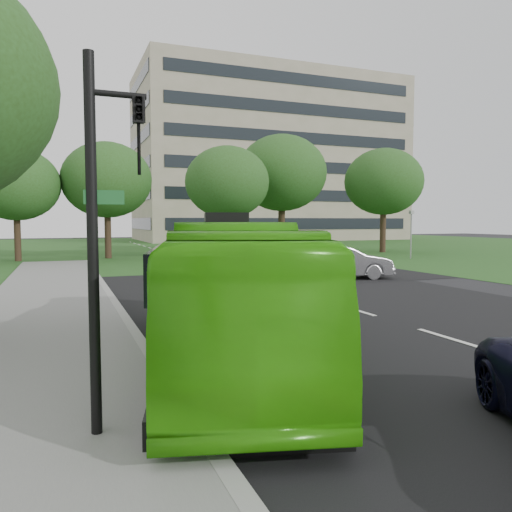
# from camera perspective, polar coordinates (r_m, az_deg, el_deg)

# --- Properties ---
(ground) EXTENTS (160.00, 160.00, 0.00)m
(ground) POSITION_cam_1_polar(r_m,az_deg,el_deg) (14.71, 15.68, -7.35)
(ground) COLOR black
(ground) RESTS_ON ground
(street_surfaces) EXTENTS (120.00, 120.00, 0.15)m
(street_surfaces) POSITION_cam_1_polar(r_m,az_deg,el_deg) (35.37, -7.60, -0.63)
(street_surfaces) COLOR black
(street_surfaces) RESTS_ON ground
(office_building) EXTENTS (40.10, 20.10, 25.00)m
(office_building) POSITION_cam_1_polar(r_m,az_deg,el_deg) (80.19, 1.38, 10.90)
(office_building) COLOR gray
(office_building) RESTS_ON ground
(tree_park_a) EXTENTS (6.06, 6.06, 8.05)m
(tree_park_a) POSITION_cam_1_polar(r_m,az_deg,el_deg) (39.43, -25.76, 7.39)
(tree_park_a) COLOR black
(tree_park_a) RESTS_ON ground
(tree_park_b) EXTENTS (6.77, 6.77, 8.87)m
(tree_park_b) POSITION_cam_1_polar(r_m,az_deg,el_deg) (40.02, -16.68, 8.31)
(tree_park_b) COLOR black
(tree_park_b) RESTS_ON ground
(tree_park_c) EXTENTS (6.50, 6.50, 8.64)m
(tree_park_c) POSITION_cam_1_polar(r_m,az_deg,el_deg) (38.90, -3.30, 8.42)
(tree_park_c) COLOR black
(tree_park_c) RESTS_ON ground
(tree_park_d) EXTENTS (7.94, 7.94, 10.50)m
(tree_park_d) POSITION_cam_1_polar(r_m,az_deg,el_deg) (44.81, 2.97, 9.44)
(tree_park_d) COLOR black
(tree_park_d) RESTS_ON ground
(tree_park_e) EXTENTS (7.11, 7.11, 9.48)m
(tree_park_e) POSITION_cam_1_polar(r_m,az_deg,el_deg) (47.37, 14.39, 8.21)
(tree_park_e) COLOR black
(tree_park_e) RESTS_ON ground
(bus) EXTENTS (4.86, 10.47, 2.84)m
(bus) POSITION_cam_1_polar(r_m,az_deg,el_deg) (10.48, -3.22, -3.90)
(bus) COLOR #3BB010
(bus) RESTS_ON ground
(sedan) EXTENTS (5.35, 3.02, 1.67)m
(sedan) POSITION_cam_1_polar(r_m,az_deg,el_deg) (25.15, 9.61, -0.67)
(sedan) COLOR #9D9CA0
(sedan) RESTS_ON ground
(traffic_light) EXTENTS (0.79, 0.21, 4.93)m
(traffic_light) POSITION_cam_1_polar(r_m,az_deg,el_deg) (6.57, -16.87, 4.18)
(traffic_light) COLOR black
(traffic_light) RESTS_ON ground
(camera_pole) EXTENTS (0.38, 0.36, 3.66)m
(camera_pole) POSITION_cam_1_polar(r_m,az_deg,el_deg) (39.63, 17.31, 3.10)
(camera_pole) COLOR gray
(camera_pole) RESTS_ON ground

